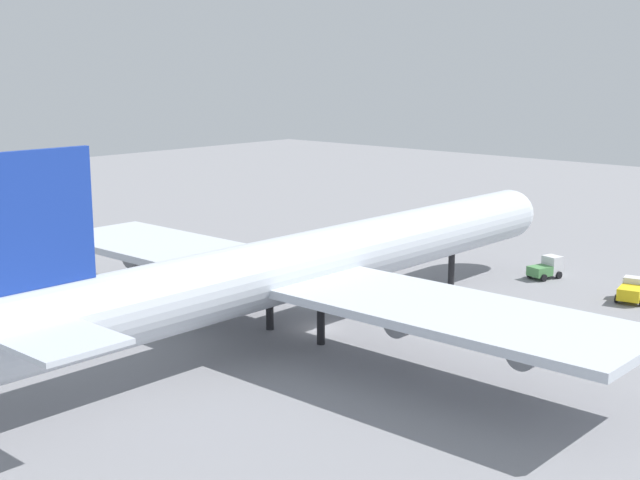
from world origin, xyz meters
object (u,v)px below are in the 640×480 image
Objects in this scene: cargo_airplane at (315,263)px; maintenance_van at (547,268)px; safety_cone_nose at (530,269)px; cargo_loader at (632,290)px.

cargo_airplane is 16.90× the size of maintenance_van.
cargo_loader is at bearing -107.13° from safety_cone_nose.
cargo_airplane is 34.17m from cargo_loader.
cargo_loader is at bearing -31.11° from cargo_airplane.
cargo_airplane is at bearing 148.89° from cargo_loader.
maintenance_van is (31.90, -6.33, -5.10)m from cargo_airplane.
maintenance_van is 6.13× the size of safety_cone_nose.
cargo_airplane is 33.92m from safety_cone_nose.
maintenance_van is 0.92× the size of cargo_loader.
safety_cone_nose is at bearing -6.12° from cargo_airplane.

